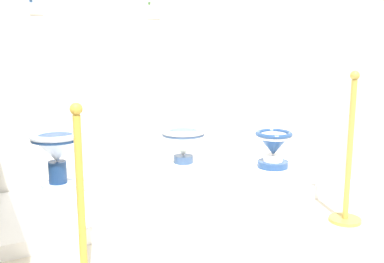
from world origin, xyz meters
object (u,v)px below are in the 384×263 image
(antique_toilet_tall_cobalt, at_px, (273,145))
(stanchion_post_near_left, at_px, (82,230))
(info_placard_first, at_px, (35,6))
(plinth_block_slender_white, at_px, (59,200))
(antique_toilet_slender_white, at_px, (56,151))
(antique_toilet_pale_glazed, at_px, (183,143))
(info_placard_second, at_px, (154,9))
(plinth_block_tall_cobalt, at_px, (273,170))
(plinth_block_pale_glazed, at_px, (183,179))
(stanchion_post_near_right, at_px, (348,173))

(antique_toilet_tall_cobalt, distance_m, stanchion_post_near_left, 2.14)
(antique_toilet_tall_cobalt, bearing_deg, stanchion_post_near_left, -153.83)
(info_placard_first, bearing_deg, plinth_block_slender_white, -90.90)
(antique_toilet_slender_white, bearing_deg, antique_toilet_pale_glazed, -2.43)
(plinth_block_slender_white, distance_m, antique_toilet_pale_glazed, 1.00)
(info_placard_second, bearing_deg, plinth_block_tall_cobalt, -30.58)
(plinth_block_slender_white, bearing_deg, info_placard_first, 89.10)
(antique_toilet_pale_glazed, distance_m, plinth_block_tall_cobalt, 0.98)
(plinth_block_pale_glazed, xyz_separation_m, plinth_block_tall_cobalt, (0.91, 0.06, -0.06))
(antique_toilet_slender_white, height_order, info_placard_second, info_placard_second)
(antique_toilet_tall_cobalt, xyz_separation_m, stanchion_post_near_right, (-0.06, -0.94, 0.01))
(plinth_block_pale_glazed, distance_m, antique_toilet_pale_glazed, 0.29)
(plinth_block_tall_cobalt, xyz_separation_m, antique_toilet_tall_cobalt, (0.00, 0.00, 0.23))
(plinth_block_tall_cobalt, height_order, stanchion_post_near_right, stanchion_post_near_right)
(plinth_block_tall_cobalt, bearing_deg, stanchion_post_near_right, -93.89)
(antique_toilet_pale_glazed, relative_size, stanchion_post_near_right, 0.33)
(info_placard_first, bearing_deg, stanchion_post_near_left, -92.63)
(plinth_block_pale_glazed, relative_size, stanchion_post_near_right, 0.35)
(antique_toilet_pale_glazed, bearing_deg, stanchion_post_near_right, -45.81)
(plinth_block_slender_white, xyz_separation_m, info_placard_second, (0.96, 0.55, 1.35))
(antique_toilet_slender_white, distance_m, antique_toilet_pale_glazed, 0.95)
(antique_toilet_slender_white, distance_m, stanchion_post_near_right, 2.02)
(antique_toilet_pale_glazed, xyz_separation_m, info_placard_second, (0.02, 0.59, 1.03))
(plinth_block_pale_glazed, distance_m, plinth_block_tall_cobalt, 0.92)
(info_placard_second, relative_size, stanchion_post_near_left, 0.16)
(info_placard_first, bearing_deg, info_placard_second, 0.00)
(antique_toilet_pale_glazed, distance_m, stanchion_post_near_left, 1.35)
(plinth_block_pale_glazed, relative_size, info_placard_second, 2.47)
(info_placard_second, xyz_separation_m, stanchion_post_near_left, (-1.02, -1.47, -1.21))
(plinth_block_slender_white, distance_m, plinth_block_pale_glazed, 0.95)
(antique_toilet_slender_white, bearing_deg, info_placard_first, 89.10)
(info_placard_first, xyz_separation_m, stanchion_post_near_right, (1.79, -1.46, -1.15))
(antique_toilet_slender_white, xyz_separation_m, info_placard_second, (0.96, 0.55, 1.00))
(plinth_block_tall_cobalt, height_order, stanchion_post_near_left, stanchion_post_near_left)
(info_placard_first, height_order, stanchion_post_near_right, info_placard_first)
(plinth_block_tall_cobalt, height_order, info_placard_second, info_placard_second)
(antique_toilet_pale_glazed, xyz_separation_m, plinth_block_tall_cobalt, (0.91, 0.06, -0.36))
(antique_toilet_slender_white, bearing_deg, plinth_block_slender_white, 0.00)
(plinth_block_slender_white, distance_m, antique_toilet_tall_cobalt, 1.87)
(antique_toilet_pale_glazed, height_order, antique_toilet_tall_cobalt, antique_toilet_pale_glazed)
(antique_toilet_pale_glazed, relative_size, info_placard_second, 2.29)
(info_placard_first, bearing_deg, antique_toilet_slender_white, -90.90)
(plinth_block_slender_white, xyz_separation_m, stanchion_post_near_left, (-0.06, -0.92, 0.14))
(antique_toilet_tall_cobalt, bearing_deg, plinth_block_tall_cobalt, 0.00)
(antique_toilet_pale_glazed, relative_size, info_placard_first, 2.92)
(stanchion_post_near_left, height_order, stanchion_post_near_right, stanchion_post_near_right)
(plinth_block_pale_glazed, relative_size, antique_toilet_tall_cobalt, 1.14)
(antique_toilet_pale_glazed, distance_m, info_placard_first, 1.52)
(plinth_block_pale_glazed, distance_m, antique_toilet_tall_cobalt, 0.93)
(plinth_block_pale_glazed, relative_size, antique_toilet_pale_glazed, 1.08)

